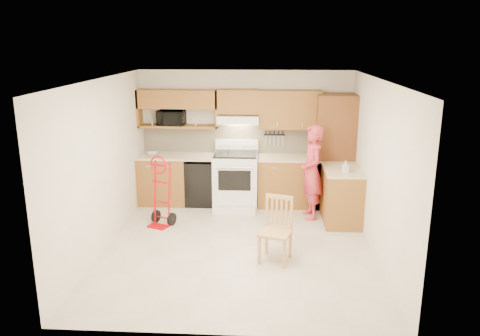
# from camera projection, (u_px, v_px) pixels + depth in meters

# --- Properties ---
(floor) EXTENTS (4.00, 4.50, 0.02)m
(floor) POSITION_uv_depth(u_px,v_px,m) (238.00, 247.00, 7.21)
(floor) COLOR beige
(floor) RESTS_ON ground
(ceiling) EXTENTS (4.00, 4.50, 0.02)m
(ceiling) POSITION_uv_depth(u_px,v_px,m) (238.00, 79.00, 6.56)
(ceiling) COLOR white
(ceiling) RESTS_ON ground
(wall_back) EXTENTS (4.00, 0.02, 2.50)m
(wall_back) POSITION_uv_depth(u_px,v_px,m) (245.00, 137.00, 9.06)
(wall_back) COLOR white
(wall_back) RESTS_ON ground
(wall_front) EXTENTS (4.00, 0.02, 2.50)m
(wall_front) POSITION_uv_depth(u_px,v_px,m) (224.00, 226.00, 4.71)
(wall_front) COLOR white
(wall_front) RESTS_ON ground
(wall_left) EXTENTS (0.02, 4.50, 2.50)m
(wall_left) POSITION_uv_depth(u_px,v_px,m) (102.00, 165.00, 7.00)
(wall_left) COLOR white
(wall_left) RESTS_ON ground
(wall_right) EXTENTS (0.02, 4.50, 2.50)m
(wall_right) POSITION_uv_depth(u_px,v_px,m) (378.00, 169.00, 6.77)
(wall_right) COLOR white
(wall_right) RESTS_ON ground
(backsplash) EXTENTS (3.92, 0.03, 0.55)m
(backsplash) POSITION_uv_depth(u_px,v_px,m) (245.00, 139.00, 9.05)
(backsplash) COLOR beige
(backsplash) RESTS_ON wall_back
(lower_cab_left) EXTENTS (0.90, 0.60, 0.90)m
(lower_cab_left) POSITION_uv_depth(u_px,v_px,m) (163.00, 180.00, 9.06)
(lower_cab_left) COLOR brown
(lower_cab_left) RESTS_ON ground
(dishwasher) EXTENTS (0.60, 0.60, 0.85)m
(dishwasher) POSITION_uv_depth(u_px,v_px,m) (202.00, 182.00, 9.02)
(dishwasher) COLOR black
(dishwasher) RESTS_ON ground
(lower_cab_right) EXTENTS (1.14, 0.60, 0.90)m
(lower_cab_right) POSITION_uv_depth(u_px,v_px,m) (288.00, 182.00, 8.93)
(lower_cab_right) COLOR brown
(lower_cab_right) RESTS_ON ground
(countertop_left) EXTENTS (1.50, 0.63, 0.04)m
(countertop_left) POSITION_uv_depth(u_px,v_px,m) (178.00, 156.00, 8.92)
(countertop_left) COLOR #C4B18C
(countertop_left) RESTS_ON lower_cab_left
(countertop_right) EXTENTS (1.14, 0.63, 0.04)m
(countertop_right) POSITION_uv_depth(u_px,v_px,m) (289.00, 158.00, 8.80)
(countertop_right) COLOR #C4B18C
(countertop_right) RESTS_ON lower_cab_right
(cab_return_right) EXTENTS (0.60, 1.00, 0.90)m
(cab_return_right) POSITION_uv_depth(u_px,v_px,m) (341.00, 196.00, 8.11)
(cab_return_right) COLOR brown
(cab_return_right) RESTS_ON ground
(countertop_return) EXTENTS (0.63, 1.00, 0.04)m
(countertop_return) POSITION_uv_depth(u_px,v_px,m) (343.00, 170.00, 7.98)
(countertop_return) COLOR #C4B18C
(countertop_return) RESTS_ON cab_return_right
(pantry_tall) EXTENTS (0.70, 0.60, 2.10)m
(pantry_tall) POSITION_uv_depth(u_px,v_px,m) (334.00, 152.00, 8.72)
(pantry_tall) COLOR brown
(pantry_tall) RESTS_ON ground
(upper_cab_left) EXTENTS (1.50, 0.33, 0.34)m
(upper_cab_left) POSITION_uv_depth(u_px,v_px,m) (178.00, 99.00, 8.77)
(upper_cab_left) COLOR brown
(upper_cab_left) RESTS_ON wall_back
(upper_shelf_mw) EXTENTS (1.50, 0.33, 0.04)m
(upper_shelf_mw) POSITION_uv_depth(u_px,v_px,m) (178.00, 126.00, 8.91)
(upper_shelf_mw) COLOR brown
(upper_shelf_mw) RESTS_ON wall_back
(upper_cab_center) EXTENTS (0.76, 0.33, 0.44)m
(upper_cab_center) POSITION_uv_depth(u_px,v_px,m) (238.00, 101.00, 8.72)
(upper_cab_center) COLOR brown
(upper_cab_center) RESTS_ON wall_back
(upper_cab_right) EXTENTS (1.14, 0.33, 0.70)m
(upper_cab_right) POSITION_uv_depth(u_px,v_px,m) (290.00, 109.00, 8.71)
(upper_cab_right) COLOR brown
(upper_cab_right) RESTS_ON wall_back
(range_hood) EXTENTS (0.76, 0.46, 0.14)m
(range_hood) POSITION_uv_depth(u_px,v_px,m) (238.00, 119.00, 8.74)
(range_hood) COLOR white
(range_hood) RESTS_ON wall_back
(knife_strip) EXTENTS (0.40, 0.05, 0.29)m
(knife_strip) POSITION_uv_depth(u_px,v_px,m) (274.00, 138.00, 8.98)
(knife_strip) COLOR black
(knife_strip) RESTS_ON backsplash
(microwave) EXTENTS (0.53, 0.39, 0.27)m
(microwave) POSITION_uv_depth(u_px,v_px,m) (171.00, 118.00, 8.87)
(microwave) COLOR black
(microwave) RESTS_ON upper_shelf_mw
(range) EXTENTS (0.81, 1.07, 1.20)m
(range) POSITION_uv_depth(u_px,v_px,m) (235.00, 176.00, 8.81)
(range) COLOR white
(range) RESTS_ON ground
(person) EXTENTS (0.50, 0.66, 1.65)m
(person) POSITION_uv_depth(u_px,v_px,m) (312.00, 172.00, 8.20)
(person) COLOR #C8323F
(person) RESTS_ON ground
(hand_truck) EXTENTS (0.55, 0.53, 1.09)m
(hand_truck) POSITION_uv_depth(u_px,v_px,m) (160.00, 195.00, 7.89)
(hand_truck) COLOR red
(hand_truck) RESTS_ON ground
(dining_chair) EXTENTS (0.52, 0.55, 0.92)m
(dining_chair) POSITION_uv_depth(u_px,v_px,m) (275.00, 230.00, 6.63)
(dining_chair) COLOR tan
(dining_chair) RESTS_ON ground
(soap_bottle) EXTENTS (0.10, 0.10, 0.19)m
(soap_bottle) POSITION_uv_depth(u_px,v_px,m) (345.00, 166.00, 7.74)
(soap_bottle) COLOR white
(soap_bottle) RESTS_ON countertop_return
(bowl) EXTENTS (0.22, 0.22, 0.05)m
(bowl) POSITION_uv_depth(u_px,v_px,m) (153.00, 154.00, 8.94)
(bowl) COLOR white
(bowl) RESTS_ON countertop_left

